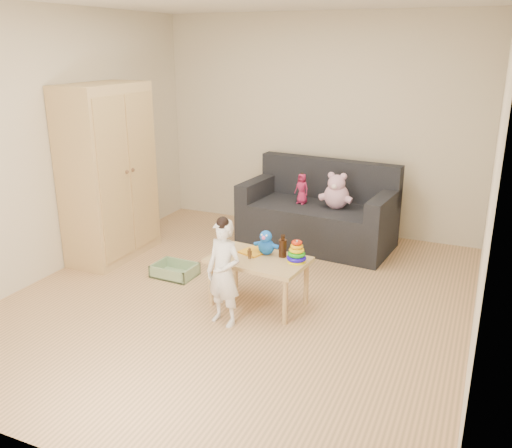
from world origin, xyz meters
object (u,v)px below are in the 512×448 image
at_px(play_table, 259,281).
at_px(toddler, 224,274).
at_px(sofa, 316,225).
at_px(wardrobe, 109,173).

relative_size(play_table, toddler, 0.96).
bearing_deg(toddler, play_table, 86.79).
relative_size(sofa, play_table, 2.02).
bearing_deg(sofa, wardrobe, -142.31).
distance_m(wardrobe, toddler, 2.08).
xyz_separation_m(sofa, play_table, (-0.00, -1.68, -0.02)).
bearing_deg(wardrobe, toddler, -26.12).
distance_m(sofa, play_table, 1.68).
bearing_deg(toddler, wardrobe, 166.81).
xyz_separation_m(wardrobe, play_table, (1.94, -0.46, -0.71)).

